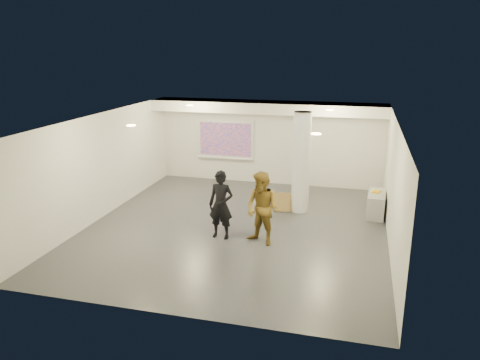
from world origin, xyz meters
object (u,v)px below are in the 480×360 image
(woman, at_px, (221,205))
(credenza, at_px, (376,204))
(column, at_px, (301,163))
(man, at_px, (262,209))
(projection_screen, at_px, (226,140))

(woman, bearing_deg, credenza, 38.06)
(column, height_order, man, column)
(credenza, bearing_deg, man, -131.46)
(projection_screen, xyz_separation_m, woman, (1.39, -5.19, -0.64))
(woman, bearing_deg, man, -3.83)
(projection_screen, height_order, man, projection_screen)
(projection_screen, bearing_deg, column, -40.56)
(woman, distance_m, man, 1.12)
(column, bearing_deg, woman, -123.90)
(man, bearing_deg, credenza, 70.82)
(projection_screen, xyz_separation_m, man, (2.50, -5.33, -0.60))
(column, distance_m, woman, 3.12)
(credenza, relative_size, man, 0.63)
(projection_screen, distance_m, woman, 5.42)
(column, distance_m, credenza, 2.51)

